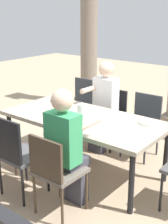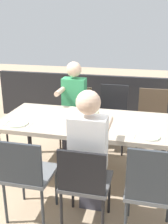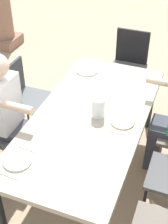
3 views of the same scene
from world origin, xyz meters
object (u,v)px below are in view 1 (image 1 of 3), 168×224
(chair_mid_north, at_px, (110,113))
(water_pitcher, at_px, (82,112))
(chair_west_north, at_px, (81,104))
(chair_east_south, at_px, (55,169))
(chair_east_north, at_px, (143,121))
(diner_woman_green, at_px, (103,103))
(plate_1, at_px, (69,123))
(chair_mid_south, at_px, (17,152))
(dining_table, at_px, (83,121))
(diner_man_white, at_px, (68,146))
(plate_0, at_px, (58,100))
(stone_column_near, at_px, (89,39))
(plate_2, at_px, (149,122))

(chair_mid_north, bearing_deg, water_pitcher, -76.74)
(chair_west_north, relative_size, chair_east_south, 1.06)
(chair_mid_north, distance_m, chair_east_north, 0.56)
(diner_woman_green, bearing_deg, chair_mid_north, 89.14)
(chair_mid_north, relative_size, plate_1, 4.00)
(chair_mid_south, xyz_separation_m, diner_woman_green, (-0.00, 1.63, 0.16))
(chair_east_north, relative_size, diner_woman_green, 0.67)
(dining_table, xyz_separation_m, water_pitcher, (0.03, -0.07, 0.14))
(dining_table, xyz_separation_m, chair_east_south, (0.36, -0.91, -0.16))
(diner_man_white, height_order, plate_0, diner_man_white)
(chair_west_north, distance_m, stone_column_near, 2.02)
(chair_mid_north, xyz_separation_m, plate_0, (-0.54, -0.58, 0.24))
(chair_east_north, xyz_separation_m, plate_2, (0.38, -0.60, 0.23))
(dining_table, bearing_deg, chair_mid_north, 102.34)
(diner_woman_green, relative_size, plate_2, 5.30)
(dining_table, height_order, plate_1, plate_1)
(chair_east_north, bearing_deg, water_pitcher, -108.77)
(chair_mid_south, xyz_separation_m, water_pitcher, (0.23, 0.85, 0.28))
(chair_east_north, xyz_separation_m, water_pitcher, (-0.33, -0.98, 0.31))
(chair_west_north, distance_m, chair_mid_north, 0.58)
(stone_column_near, bearing_deg, plate_1, -56.62)
(plate_1, relative_size, plate_2, 0.87)
(chair_mid_north, height_order, diner_woman_green, diner_woman_green)
(chair_mid_south, xyz_separation_m, plate_1, (0.22, 0.61, 0.20))
(diner_man_white, relative_size, plate_2, 5.29)
(chair_east_north, distance_m, diner_man_white, 1.64)
(chair_west_north, bearing_deg, chair_mid_south, -72.46)
(plate_1, bearing_deg, chair_mid_south, -109.41)
(chair_mid_south, height_order, diner_woman_green, diner_woman_green)
(chair_east_south, bearing_deg, water_pitcher, 111.52)
(chair_east_north, bearing_deg, dining_table, -111.78)
(chair_east_south, height_order, plate_2, chair_east_south)
(chair_mid_south, relative_size, plate_2, 3.84)
(chair_mid_south, height_order, plate_2, chair_mid_south)
(dining_table, relative_size, plate_0, 9.17)
(diner_man_white, xyz_separation_m, stone_column_near, (-2.15, 3.15, 0.71))
(dining_table, distance_m, plate_1, 0.31)
(diner_man_white, bearing_deg, stone_column_near, 124.30)
(chair_mid_south, distance_m, chair_east_north, 1.91)
(chair_mid_north, bearing_deg, dining_table, -77.66)
(chair_mid_south, height_order, chair_east_north, chair_mid_south)
(diner_man_white, height_order, stone_column_near, stone_column_near)
(chair_mid_north, relative_size, water_pitcher, 4.61)
(chair_east_south, relative_size, stone_column_near, 0.31)
(diner_man_white, bearing_deg, chair_mid_north, 109.14)
(chair_mid_north, xyz_separation_m, diner_woman_green, (-0.00, -0.19, 0.20))
(diner_man_white, height_order, water_pitcher, diner_man_white)
(water_pitcher, bearing_deg, chair_west_north, 129.44)
(chair_west_north, bearing_deg, chair_east_south, -57.99)
(chair_mid_south, relative_size, stone_column_near, 0.33)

